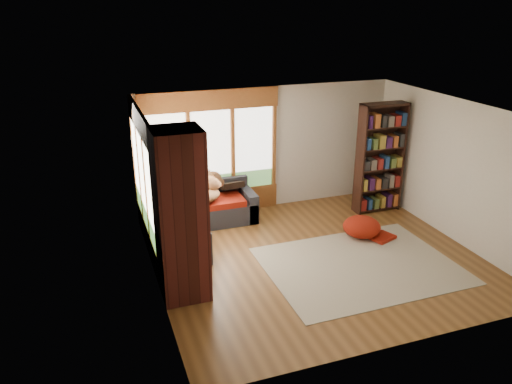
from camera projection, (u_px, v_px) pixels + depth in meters
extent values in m
plane|color=brown|center=(316.00, 258.00, 8.74)|extent=(5.50, 5.50, 0.00)
plane|color=white|center=(323.00, 111.00, 7.79)|extent=(5.50, 5.50, 0.00)
cube|color=silver|center=(267.00, 149.00, 10.46)|extent=(5.50, 0.04, 2.60)
cube|color=silver|center=(411.00, 257.00, 6.07)|extent=(5.50, 0.04, 2.60)
cube|color=silver|center=(153.00, 210.00, 7.42)|extent=(0.04, 5.00, 2.60)
cube|color=silver|center=(455.00, 171.00, 9.12)|extent=(0.04, 5.00, 2.60)
cube|color=#945525|center=(212.00, 152.00, 10.05)|extent=(2.82, 0.10, 1.90)
cube|color=white|center=(212.00, 152.00, 10.05)|extent=(2.54, 0.09, 1.62)
cube|color=#945525|center=(144.00, 181.00, 8.46)|extent=(0.10, 2.62, 1.90)
cube|color=white|center=(144.00, 181.00, 8.46)|extent=(0.09, 2.36, 1.62)
cube|color=gray|center=(138.00, 145.00, 9.06)|extent=(0.03, 0.72, 0.90)
cube|color=#471914|center=(181.00, 216.00, 7.22)|extent=(0.70, 0.70, 2.60)
cube|color=#26272C|center=(197.00, 215.00, 9.95)|extent=(2.20, 0.90, 0.42)
cube|color=#26272C|center=(192.00, 190.00, 10.12)|extent=(2.20, 0.20, 0.38)
cube|color=#26272C|center=(244.00, 204.00, 10.23)|extent=(0.20, 0.90, 0.60)
cube|color=#9B1E0D|center=(193.00, 205.00, 9.72)|extent=(1.90, 0.66, 0.12)
cube|color=#26272C|center=(170.00, 233.00, 9.18)|extent=(0.90, 2.20, 0.42)
cube|color=#26272C|center=(150.00, 216.00, 8.93)|extent=(0.20, 2.20, 0.38)
cube|color=#26272C|center=(181.00, 253.00, 8.27)|extent=(0.90, 0.20, 0.60)
cube|color=#9B1E0D|center=(180.00, 226.00, 8.81)|extent=(0.66, 1.20, 0.12)
cube|color=#9B1E0D|center=(170.00, 207.00, 9.65)|extent=(0.66, 0.66, 0.12)
cube|color=silver|center=(360.00, 265.00, 8.48)|extent=(3.19, 2.45, 0.01)
cube|color=black|center=(400.00, 156.00, 10.46)|extent=(0.04, 0.33, 2.30)
cube|color=black|center=(360.00, 161.00, 10.17)|extent=(0.04, 0.33, 2.30)
cube|color=black|center=(376.00, 156.00, 10.45)|extent=(0.99, 0.02, 2.30)
cube|color=black|center=(375.00, 207.00, 10.71)|extent=(0.91, 0.31, 0.03)
cube|color=black|center=(377.00, 188.00, 10.55)|extent=(0.91, 0.31, 0.03)
cube|color=black|center=(379.00, 168.00, 10.39)|extent=(0.91, 0.31, 0.03)
cube|color=black|center=(381.00, 148.00, 10.23)|extent=(0.91, 0.31, 0.03)
cube|color=black|center=(383.00, 127.00, 10.07)|extent=(0.91, 0.31, 0.03)
cube|color=black|center=(385.00, 105.00, 9.91)|extent=(0.91, 0.31, 0.03)
cube|color=#726659|center=(381.00, 159.00, 10.30)|extent=(0.87, 0.25, 2.14)
ellipsoid|color=#9B1E0D|center=(362.00, 226.00, 9.47)|extent=(0.76, 0.76, 0.39)
ellipsoid|color=brown|center=(198.00, 192.00, 9.58)|extent=(0.97, 0.70, 0.30)
sphere|color=brown|center=(213.00, 183.00, 9.67)|extent=(0.41, 0.41, 0.36)
cone|color=brown|center=(210.00, 176.00, 9.59)|extent=(0.15, 0.15, 0.16)
ellipsoid|color=#372316|center=(175.00, 212.00, 8.77)|extent=(0.89, 0.98, 0.28)
sphere|color=#372316|center=(162.00, 201.00, 8.89)|extent=(0.46, 0.46, 0.33)
cone|color=#372316|center=(164.00, 195.00, 8.81)|extent=(0.17, 0.17, 0.14)
cube|color=black|center=(227.00, 181.00, 10.15)|extent=(0.45, 0.12, 0.45)
cube|color=black|center=(198.00, 184.00, 9.96)|extent=(0.45, 0.12, 0.45)
cube|color=black|center=(155.00, 198.00, 9.27)|extent=(0.45, 0.12, 0.45)
cube|color=black|center=(165.00, 221.00, 8.30)|extent=(0.45, 0.12, 0.45)
cube|color=#9B1E0D|center=(168.00, 188.00, 9.78)|extent=(0.42, 0.12, 0.42)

